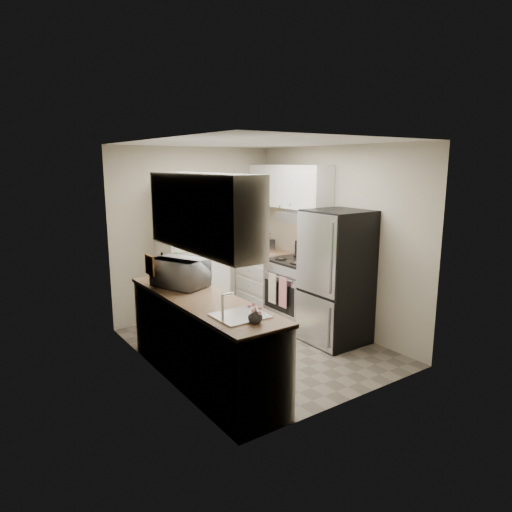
# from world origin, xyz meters

# --- Properties ---
(ground) EXTENTS (3.20, 3.20, 0.00)m
(ground) POSITION_xyz_m (0.00, 0.00, 0.00)
(ground) COLOR #665B4C
(ground) RESTS_ON ground
(room_shell) EXTENTS (2.64, 3.24, 2.52)m
(room_shell) POSITION_xyz_m (-0.02, -0.01, 1.63)
(room_shell) COLOR #B3A991
(room_shell) RESTS_ON ground
(pantry_cabinet) EXTENTS (0.90, 0.55, 2.00)m
(pantry_cabinet) POSITION_xyz_m (-0.20, 1.32, 1.00)
(pantry_cabinet) COLOR silver
(pantry_cabinet) RESTS_ON ground
(base_cabinet_left) EXTENTS (0.60, 2.30, 0.88)m
(base_cabinet_left) POSITION_xyz_m (-0.99, -0.43, 0.44)
(base_cabinet_left) COLOR silver
(base_cabinet_left) RESTS_ON ground
(countertop_left) EXTENTS (0.63, 2.33, 0.04)m
(countertop_left) POSITION_xyz_m (-0.99, -0.43, 0.90)
(countertop_left) COLOR #846647
(countertop_left) RESTS_ON base_cabinet_left
(base_cabinet_right) EXTENTS (0.60, 0.80, 0.88)m
(base_cabinet_right) POSITION_xyz_m (0.99, 1.19, 0.44)
(base_cabinet_right) COLOR silver
(base_cabinet_right) RESTS_ON ground
(countertop_right) EXTENTS (0.63, 0.83, 0.04)m
(countertop_right) POSITION_xyz_m (0.99, 1.19, 0.90)
(countertop_right) COLOR #846647
(countertop_right) RESTS_ON base_cabinet_right
(electric_range) EXTENTS (0.71, 0.78, 1.13)m
(electric_range) POSITION_xyz_m (0.97, 0.39, 0.48)
(electric_range) COLOR #B7B7BC
(electric_range) RESTS_ON ground
(refrigerator) EXTENTS (0.70, 0.72, 1.70)m
(refrigerator) POSITION_xyz_m (0.94, -0.41, 0.85)
(refrigerator) COLOR #B7B7BC
(refrigerator) RESTS_ON ground
(microwave) EXTENTS (0.59, 0.69, 0.32)m
(microwave) POSITION_xyz_m (-0.98, 0.08, 1.08)
(microwave) COLOR silver
(microwave) RESTS_ON countertop_left
(wine_bottle) EXTENTS (0.07, 0.07, 0.29)m
(wine_bottle) POSITION_xyz_m (-1.00, 0.54, 1.06)
(wine_bottle) COLOR black
(wine_bottle) RESTS_ON countertop_left
(flower_vase) EXTENTS (0.15, 0.15, 0.13)m
(flower_vase) POSITION_xyz_m (-0.97, -1.36, 0.99)
(flower_vase) COLOR silver
(flower_vase) RESTS_ON countertop_left
(cutting_board) EXTENTS (0.13, 0.24, 0.32)m
(cutting_board) POSITION_xyz_m (-0.81, 0.51, 1.08)
(cutting_board) COLOR #4E9840
(cutting_board) RESTS_ON countertop_left
(toaster_oven) EXTENTS (0.40, 0.44, 0.21)m
(toaster_oven) POSITION_xyz_m (0.99, 1.25, 1.03)
(toaster_oven) COLOR silver
(toaster_oven) RESTS_ON countertop_right
(fruit_basket) EXTENTS (0.30, 0.30, 0.10)m
(fruit_basket) POSITION_xyz_m (0.98, 1.25, 1.18)
(fruit_basket) COLOR #FFA607
(fruit_basket) RESTS_ON toaster_oven
(kitchen_mat) EXTENTS (0.55, 0.76, 0.01)m
(kitchen_mat) POSITION_xyz_m (0.02, 0.52, 0.01)
(kitchen_mat) COLOR beige
(kitchen_mat) RESTS_ON ground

